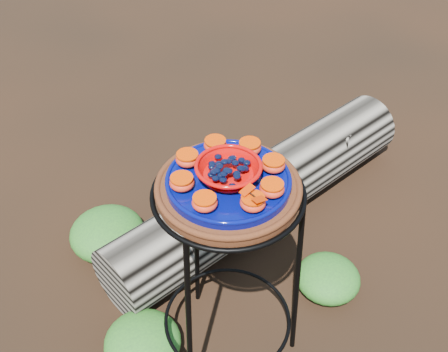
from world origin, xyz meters
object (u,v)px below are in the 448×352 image
terracotta_saucer (228,189)px  driftwood_log (262,191)px  plant_stand (228,279)px  cobalt_plate (228,182)px  red_bowl (228,172)px

terracotta_saucer → driftwood_log: (0.43, 0.47, -0.58)m
plant_stand → cobalt_plate: 0.39m
cobalt_plate → driftwood_log: (0.43, 0.47, -0.61)m
red_bowl → cobalt_plate: bearing=0.0°
plant_stand → terracotta_saucer: 0.36m
cobalt_plate → plant_stand: bearing=0.0°
terracotta_saucer → driftwood_log: size_ratio=0.26×
terracotta_saucer → cobalt_plate: cobalt_plate is taller
plant_stand → red_bowl: size_ratio=4.41×
terracotta_saucer → cobalt_plate: 0.03m
red_bowl → plant_stand: bearing=0.0°
red_bowl → terracotta_saucer: bearing=0.0°
red_bowl → driftwood_log: (0.43, 0.47, -0.64)m
cobalt_plate → driftwood_log: bearing=48.0°
terracotta_saucer → driftwood_log: bearing=48.0°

